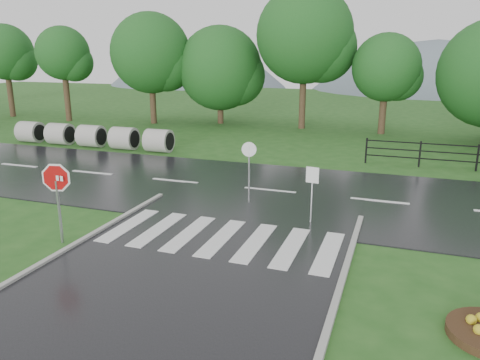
% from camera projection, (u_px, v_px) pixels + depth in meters
% --- Properties ---
extents(ground, '(120.00, 120.00, 0.00)m').
position_uv_depth(ground, '(121.00, 339.00, 8.61)').
color(ground, '#24551C').
rests_on(ground, ground).
extents(main_road, '(90.00, 8.00, 0.04)m').
position_uv_depth(main_road, '(270.00, 191.00, 17.70)').
color(main_road, black).
rests_on(main_road, ground).
extents(crosswalk, '(6.50, 2.80, 0.02)m').
position_uv_depth(crosswalk, '(221.00, 238.00, 13.14)').
color(crosswalk, silver).
rests_on(crosswalk, ground).
extents(fence_west, '(9.58, 0.08, 1.20)m').
position_uv_depth(fence_west, '(478.00, 155.00, 20.48)').
color(fence_west, black).
rests_on(fence_west, ground).
extents(hills, '(102.00, 48.00, 48.00)m').
position_uv_depth(hills, '(390.00, 193.00, 70.72)').
color(hills, slate).
rests_on(hills, ground).
extents(treeline, '(83.20, 5.20, 10.00)m').
position_uv_depth(treeline, '(344.00, 134.00, 30.11)').
color(treeline, '#174C1B').
rests_on(treeline, ground).
extents(culvert_pipes, '(9.70, 1.20, 1.20)m').
position_uv_depth(culvert_pipes, '(91.00, 136.00, 25.84)').
color(culvert_pipes, '#9E9B93').
rests_on(culvert_pipes, ground).
extents(stop_sign, '(1.03, 0.30, 2.39)m').
position_uv_depth(stop_sign, '(57.00, 184.00, 12.51)').
color(stop_sign, '#939399').
rests_on(stop_sign, ground).
extents(reg_sign_small, '(0.40, 0.07, 1.79)m').
position_uv_depth(reg_sign_small, '(312.00, 183.00, 14.04)').
color(reg_sign_small, '#939399').
rests_on(reg_sign_small, ground).
extents(reg_sign_round, '(0.50, 0.12, 2.17)m').
position_uv_depth(reg_sign_round, '(249.00, 165.00, 15.92)').
color(reg_sign_round, '#939399').
rests_on(reg_sign_round, ground).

